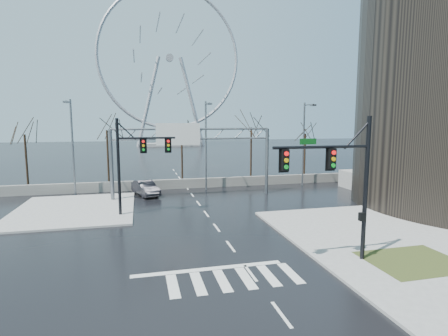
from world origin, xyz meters
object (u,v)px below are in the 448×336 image
object	(u,v)px
signal_mast_near	(344,176)
car	(145,188)
sign_gantry	(189,147)
ferris_wheel	(170,64)
signal_mast_far	(133,157)

from	to	relation	value
signal_mast_near	car	xyz separation A→B (m)	(-9.95, 21.04, -4.09)
sign_gantry	ferris_wheel	size ratio (longest dim) A/B	0.32
signal_mast_near	car	size ratio (longest dim) A/B	1.68
signal_mast_far	signal_mast_near	bearing A→B (deg)	-49.74
car	sign_gantry	bearing A→B (deg)	-43.03
signal_mast_far	ferris_wheel	size ratio (longest dim) A/B	0.16
signal_mast_near	signal_mast_far	size ratio (longest dim) A/B	1.00
car	signal_mast_far	bearing A→B (deg)	-115.81
signal_mast_near	sign_gantry	bearing A→B (deg)	106.19
ferris_wheel	car	xyz separation A→B (m)	(-9.81, -78.00, -25.35)
ferris_wheel	car	size ratio (longest dim) A/B	10.66
signal_mast_near	car	bearing A→B (deg)	115.32
signal_mast_far	car	size ratio (longest dim) A/B	1.68
signal_mast_near	car	distance (m)	23.63
sign_gantry	car	bearing A→B (deg)	155.30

